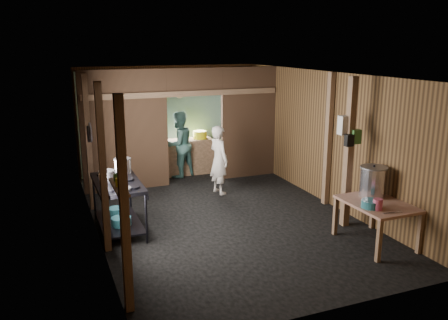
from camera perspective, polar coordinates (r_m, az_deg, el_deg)
name	(u,v)px	position (r m, az deg, el deg)	size (l,w,h in m)	color
floor	(220,214)	(8.79, -0.48, -6.67)	(4.50, 7.00, 0.00)	black
ceiling	(220,74)	(8.24, -0.52, 10.49)	(4.50, 7.00, 0.00)	black
wall_back	(169,119)	(11.70, -6.73, 5.07)	(4.50, 0.00, 2.60)	brown
wall_front	(331,209)	(5.43, 13.04, -5.87)	(4.50, 0.00, 2.60)	brown
wall_left	(92,158)	(7.91, -15.88, 0.26)	(0.00, 7.00, 2.60)	brown
wall_right	(325,138)	(9.45, 12.34, 2.68)	(0.00, 7.00, 2.60)	brown
partition_left	(125,131)	(10.17, -12.04, 3.49)	(1.85, 0.10, 2.60)	#493021
partition_right	(248,123)	(11.01, 3.02, 4.59)	(1.35, 0.10, 2.60)	#493021
partition_header	(194,82)	(10.41, -3.65, 9.57)	(1.30, 0.10, 0.60)	#493021
turquoise_panel	(170,121)	(11.65, -6.65, 4.79)	(4.40, 0.06, 2.50)	#7CAFA9
back_counter	(188,156)	(11.43, -4.44, 0.44)	(1.20, 0.50, 0.85)	#A37656
wall_clock	(179,94)	(11.59, -5.49, 8.02)	(0.20, 0.20, 0.03)	beige
post_left_a	(124,208)	(5.44, -12.15, -5.78)	(0.10, 0.12, 2.60)	#A37656
post_left_b	(103,169)	(7.15, -14.62, -1.11)	(0.10, 0.12, 2.60)	#A37656
post_left_c	(89,143)	(9.09, -16.26, 1.99)	(0.10, 0.12, 2.60)	#A37656
post_right	(328,140)	(9.25, 12.66, 2.42)	(0.10, 0.12, 2.60)	#A37656
post_free	(349,153)	(8.19, 15.04, 0.78)	(0.12, 0.12, 2.60)	#A37656
cross_beam	(184,94)	(10.31, -4.88, 8.11)	(4.40, 0.12, 0.12)	#A37656
pan_lid_big	(90,132)	(8.23, -16.07, 3.27)	(0.34, 0.34, 0.03)	gray
pan_lid_small	(88,134)	(8.64, -16.30, 3.08)	(0.30, 0.30, 0.03)	black
wall_shelf	(119,187)	(5.88, -12.75, -3.26)	(0.14, 0.80, 0.03)	#A37656
jar_white	(122,188)	(5.63, -12.37, -3.34)	(0.07, 0.07, 0.10)	beige
jar_yellow	(119,182)	(5.87, -12.78, -2.65)	(0.08, 0.08, 0.10)	yellow
jar_green	(116,177)	(6.07, -13.12, -2.09)	(0.06, 0.06, 0.10)	#35712F
bag_white	(345,125)	(8.13, 14.64, 4.16)	(0.22, 0.15, 0.32)	beige
bag_green	(356,137)	(8.12, 15.83, 2.78)	(0.16, 0.12, 0.24)	#35712F
bag_black	(349,140)	(8.03, 15.09, 2.35)	(0.14, 0.10, 0.20)	black
gas_range	(119,206)	(8.10, -12.79, -5.56)	(0.77, 1.49, 0.88)	black
prep_table	(376,223)	(7.83, 18.11, -7.38)	(0.85, 1.17, 0.69)	#A37D62
stove_pot_large	(123,167)	(8.35, -12.31, -0.82)	(0.30, 0.30, 0.31)	silver
stove_pot_med	(107,177)	(7.92, -14.21, -2.04)	(0.26, 0.26, 0.23)	silver
frying_pan	(123,189)	(7.46, -12.33, -3.50)	(0.27, 0.49, 0.06)	gray
blue_tub_front	(121,221)	(8.00, -12.49, -7.36)	(0.33, 0.33, 0.14)	#276570
blue_tub_back	(116,211)	(8.53, -13.12, -6.10)	(0.28, 0.28, 0.11)	#276570
stock_pot	(373,182)	(7.96, 17.80, -2.57)	(0.44, 0.44, 0.51)	silver
wash_basin	(371,204)	(7.44, 17.63, -5.16)	(0.31, 0.31, 0.12)	#276570
pink_bucket	(378,204)	(7.37, 18.34, -5.19)	(0.14, 0.14, 0.17)	#BE496A
knife	(392,213)	(7.32, 19.95, -6.10)	(0.30, 0.04, 0.01)	silver
yellow_tub	(200,135)	(11.41, -2.97, 3.12)	(0.34, 0.34, 0.19)	yellow
cook	(219,160)	(9.80, -0.63, 0.01)	(0.53, 0.35, 1.46)	silver
worker_back	(179,144)	(11.07, -5.54, 1.91)	(0.77, 0.60, 1.58)	#44756E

